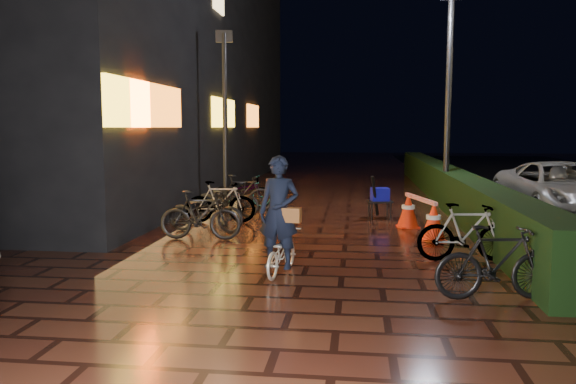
# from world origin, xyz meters

# --- Properties ---
(ground) EXTENTS (80.00, 80.00, 0.00)m
(ground) POSITION_xyz_m (0.00, 0.00, 0.00)
(ground) COLOR #381911
(ground) RESTS_ON ground
(hedge) EXTENTS (0.70, 20.00, 1.00)m
(hedge) POSITION_xyz_m (3.30, 8.00, 0.50)
(hedge) COLOR black
(hedge) RESTS_ON ground
(van) EXTENTS (2.36, 4.85, 1.33)m
(van) POSITION_xyz_m (5.62, 5.35, 0.67)
(van) COLOR #A3A4A8
(van) RESTS_ON ground
(storefront_block) EXTENTS (12.09, 22.00, 9.00)m
(storefront_block) POSITION_xyz_m (-9.50, 11.50, 4.50)
(storefront_block) COLOR black
(storefront_block) RESTS_ON ground
(lamp_post_hedge) EXTENTS (0.55, 0.16, 5.74)m
(lamp_post_hedge) POSITION_xyz_m (3.07, 6.54, 3.16)
(lamp_post_hedge) COLOR black
(lamp_post_hedge) RESTS_ON ground
(lamp_post_sf) EXTENTS (0.45, 0.15, 4.67)m
(lamp_post_sf) POSITION_xyz_m (-2.74, 6.19, 2.57)
(lamp_post_sf) COLOR black
(lamp_post_sf) RESTS_ON ground
(cyclist) EXTENTS (0.66, 1.28, 1.75)m
(cyclist) POSITION_xyz_m (-0.35, -0.54, 0.65)
(cyclist) COLOR white
(cyclist) RESTS_ON ground
(traffic_barrier) EXTENTS (0.86, 1.84, 0.75)m
(traffic_barrier) POSITION_xyz_m (2.04, 3.00, 0.37)
(traffic_barrier) COLOR #FF2C0D
(traffic_barrier) RESTS_ON ground
(cart_assembly) EXTENTS (0.63, 0.66, 1.04)m
(cart_assembly) POSITION_xyz_m (1.29, 4.81, 0.53)
(cart_assembly) COLOR black
(cart_assembly) RESTS_ON ground
(parked_bikes_storefront) EXTENTS (1.83, 4.99, 0.95)m
(parked_bikes_storefront) POSITION_xyz_m (-2.28, 4.12, 0.45)
(parked_bikes_storefront) COLOR black
(parked_bikes_storefront) RESTS_ON ground
(parked_bikes_hedge) EXTENTS (1.62, 2.69, 0.95)m
(parked_bikes_hedge) POSITION_xyz_m (2.51, -0.39, 0.47)
(parked_bikes_hedge) COLOR black
(parked_bikes_hedge) RESTS_ON ground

